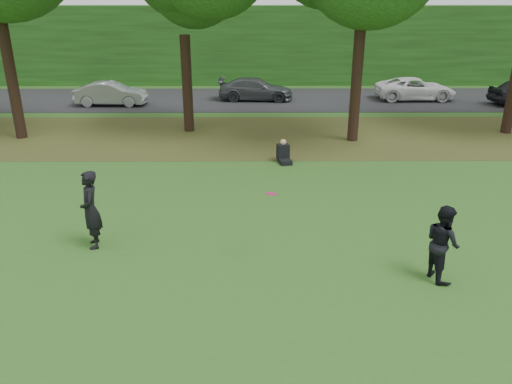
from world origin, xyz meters
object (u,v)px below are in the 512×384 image
player_left (91,210)px  seated_person (284,154)px  frisbee (271,194)px  player_right (443,243)px

player_left → seated_person: 8.18m
frisbee → seated_person: bearing=84.3°
player_right → seated_person: size_ratio=2.02×
player_left → seated_person: bearing=124.5°
player_right → seated_person: player_right is taller
seated_person → player_left: bearing=-140.5°
player_left → frisbee: player_left is taller
player_right → frisbee: bearing=65.3°
seated_person → player_right: bearing=-83.3°
player_right → seated_person: (-2.88, 7.98, -0.53)m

